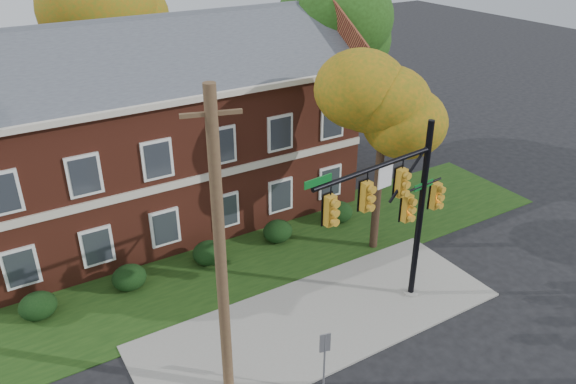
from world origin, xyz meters
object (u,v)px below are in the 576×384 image
tree_near_right (391,108)px  tree_right_rear (343,26)px  hedge_left (129,277)px  traffic_signal (398,204)px  apartment_building (156,121)px  sign_post (325,354)px  utility_pole (220,255)px  tree_far_rear (124,10)px  hedge_right (278,231)px  hedge_far_right (339,212)px  hedge_center (208,253)px  hedge_far_left (38,306)px

tree_near_right → tree_right_rear: bearing=65.4°
hedge_left → traffic_signal: 11.19m
apartment_building → sign_post: size_ratio=7.72×
utility_pole → tree_far_rear: bearing=95.8°
hedge_right → tree_right_rear: tree_right_rear is taller
tree_right_rear → hedge_far_right: bearing=-125.2°
hedge_right → utility_pole: size_ratio=0.14×
sign_post → hedge_center: bearing=105.1°
tree_far_rear → traffic_signal: (3.33, -19.55, -4.24)m
hedge_far_left → tree_far_rear: tree_far_rear is taller
hedge_far_right → tree_near_right: 6.77m
hedge_center → traffic_signal: bearing=-54.1°
hedge_center → hedge_far_right: size_ratio=1.00×
apartment_building → hedge_far_right: (7.00, -5.25, -4.46)m
hedge_center → hedge_right: size_ratio=1.00×
tree_far_rear → traffic_signal: size_ratio=1.55×
hedge_far_left → hedge_left: same height
tree_near_right → utility_pole: utility_pole is taller
tree_near_right → tree_far_rear: bearing=110.3°
tree_near_right → utility_pole: (-9.65, -4.12, -1.52)m
apartment_building → hedge_far_right: size_ratio=13.43×
hedge_left → utility_pole: 8.42m
tree_near_right → sign_post: (-7.14, -5.87, -5.02)m
hedge_far_left → utility_pole: (4.58, -6.96, 4.62)m
tree_far_rear → utility_pole: 20.74m
utility_pole → hedge_right: bearing=66.0°
tree_near_right → utility_pole: bearing=-156.9°
apartment_building → tree_far_rear: size_ratio=1.63×
hedge_left → tree_near_right: 12.68m
traffic_signal → hedge_far_right: bearing=63.9°
hedge_left → hedge_far_right: 10.50m
apartment_building → utility_pole: 12.45m
hedge_center → tree_right_rear: 14.94m
tree_right_rear → hedge_center: bearing=-151.6°
apartment_building → tree_right_rear: bearing=4.3°
apartment_building → tree_near_right: (7.22, -8.09, 1.68)m
tree_right_rear → sign_post: tree_right_rear is taller
hedge_left → apartment_building: bearing=56.3°
hedge_left → hedge_far_right: same height
apartment_building → traffic_signal: size_ratio=2.53×
hedge_far_right → sign_post: sign_post is taller
apartment_building → sign_post: 14.35m
hedge_far_left → hedge_left: bearing=0.0°
tree_right_rear → sign_post: (-11.23, -14.81, -6.47)m
utility_pole → sign_post: bearing=-18.4°
sign_post → hedge_right: bearing=83.1°
tree_far_rear → utility_pole: bearing=-100.6°
tree_far_rear → sign_post: bearing=-93.3°
hedge_center → sign_post: bearing=-89.4°
tree_near_right → traffic_signal: bearing=-125.2°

